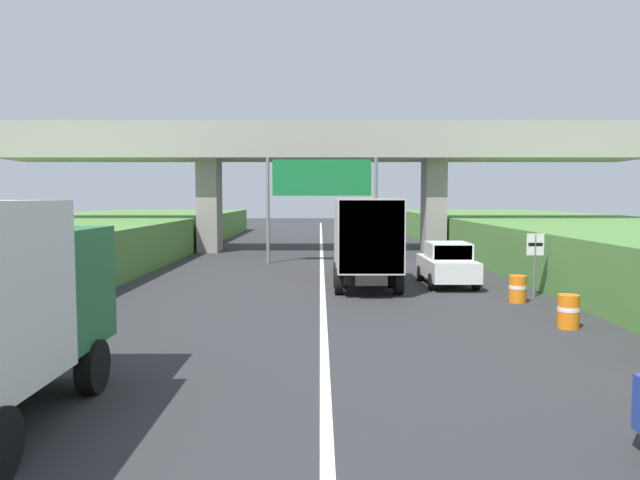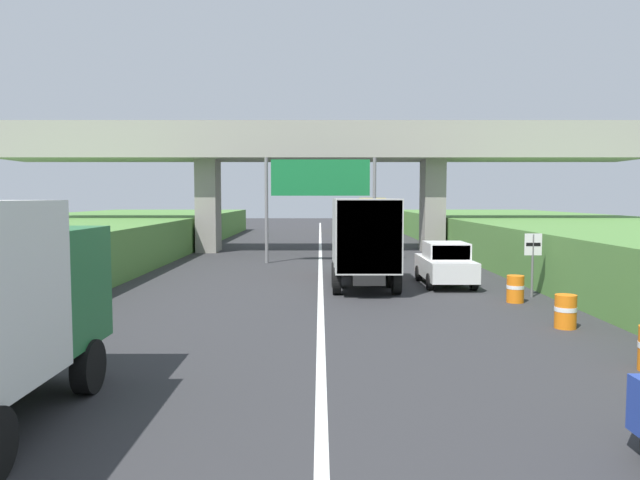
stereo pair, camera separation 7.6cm
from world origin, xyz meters
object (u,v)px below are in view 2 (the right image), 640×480
at_px(truck_red, 362,237).
at_px(truck_yellow, 370,213).
at_px(car_white, 445,264).
at_px(speed_limit_sign, 532,255).
at_px(overhead_highway_sign, 320,185).
at_px(construction_barrel_3, 565,311).
at_px(construction_barrel_4, 515,289).

bearing_deg(truck_red, truck_yellow, 84.56).
bearing_deg(car_white, speed_limit_sign, -48.36).
xyz_separation_m(overhead_highway_sign, speed_limit_sign, (7.40, -10.77, -2.66)).
relative_size(overhead_highway_sign, car_white, 1.43).
bearing_deg(truck_yellow, overhead_highway_sign, -100.01).
distance_m(speed_limit_sign, truck_yellow, 40.45).
xyz_separation_m(truck_red, construction_barrel_3, (4.86, -7.80, -1.47)).
distance_m(truck_yellow, car_white, 37.64).
bearing_deg(speed_limit_sign, car_white, 131.64).
xyz_separation_m(speed_limit_sign, truck_yellow, (-2.17, 40.39, 0.46)).
bearing_deg(truck_yellow, construction_barrel_3, -88.38).
bearing_deg(car_white, construction_barrel_3, -78.46).
xyz_separation_m(truck_yellow, car_white, (-0.29, -37.62, -1.08)).
height_order(overhead_highway_sign, speed_limit_sign, overhead_highway_sign).
height_order(truck_red, construction_barrel_3, truck_red).
relative_size(overhead_highway_sign, construction_barrel_3, 6.53).
relative_size(overhead_highway_sign, truck_yellow, 0.81).
height_order(speed_limit_sign, truck_yellow, truck_yellow).
distance_m(overhead_highway_sign, truck_yellow, 30.16).
relative_size(car_white, construction_barrel_4, 4.56).
height_order(speed_limit_sign, construction_barrel_3, speed_limit_sign).
bearing_deg(overhead_highway_sign, truck_yellow, 79.99).
relative_size(overhead_highway_sign, construction_barrel_4, 6.53).
distance_m(truck_red, car_white, 3.46).
relative_size(speed_limit_sign, car_white, 0.54).
distance_m(truck_yellow, truck_red, 37.71).
height_order(construction_barrel_3, construction_barrel_4, same).
height_order(truck_yellow, construction_barrel_4, truck_yellow).
height_order(speed_limit_sign, construction_barrel_4, speed_limit_sign).
relative_size(speed_limit_sign, construction_barrel_3, 2.48).
bearing_deg(construction_barrel_3, overhead_highway_sign, 112.50).
distance_m(truck_red, construction_barrel_3, 9.31).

